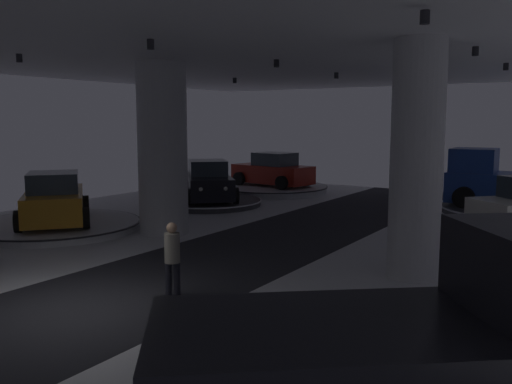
# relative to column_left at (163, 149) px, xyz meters

# --- Properties ---
(ground) EXTENTS (24.00, 44.00, 0.06)m
(ground) POSITION_rel_column_left_xyz_m (3.57, -6.43, -2.77)
(ground) COLOR silver
(ceiling_with_spotlights) EXTENTS (24.00, 44.00, 0.39)m
(ceiling_with_spotlights) POSITION_rel_column_left_xyz_m (3.57, -6.43, 2.80)
(ceiling_with_spotlights) COLOR silver
(column_left) EXTENTS (1.59, 1.59, 5.50)m
(column_left) POSITION_rel_column_left_xyz_m (0.00, 0.00, 0.00)
(column_left) COLOR #ADADB2
(column_left) RESTS_ON ground
(column_right) EXTENTS (1.20, 1.20, 5.50)m
(column_right) POSITION_rel_column_left_xyz_m (8.35, -0.56, 0.00)
(column_right) COLOR #ADADB2
(column_right) RESTS_ON ground
(display_platform_far_left) EXTENTS (4.65, 4.65, 0.25)m
(display_platform_far_left) POSITION_rel_column_left_xyz_m (-2.45, 5.49, -2.61)
(display_platform_far_left) COLOR #333338
(display_platform_far_left) RESTS_ON ground
(display_car_far_left) EXTENTS (4.19, 4.29, 1.71)m
(display_car_far_left) POSITION_rel_column_left_xyz_m (-2.47, 5.51, -1.73)
(display_car_far_left) COLOR black
(display_car_far_left) RESTS_ON display_platform_far_left
(pickup_truck_deep_right) EXTENTS (5.40, 2.86, 2.30)m
(pickup_truck_deep_right) POSITION_rel_column_left_xyz_m (8.87, 10.35, -1.57)
(pickup_truck_deep_right) COLOR navy
(pickup_truck_deep_right) RESTS_ON display_platform_deep_right
(display_platform_mid_left) EXTENTS (5.65, 5.65, 0.26)m
(display_platform_mid_left) POSITION_rel_column_left_xyz_m (-3.45, -1.60, -2.60)
(display_platform_mid_left) COLOR #B7B7BC
(display_platform_mid_left) RESTS_ON ground
(display_car_mid_left) EXTENTS (4.38, 4.06, 1.71)m
(display_car_mid_left) POSITION_rel_column_left_xyz_m (-3.43, -1.62, -1.72)
(display_car_mid_left) COLOR #B77519
(display_car_mid_left) RESTS_ON display_platform_mid_left
(pickup_truck_near_right) EXTENTS (5.44, 4.96, 2.30)m
(pickup_truck_near_right) POSITION_rel_column_left_xyz_m (10.55, -7.38, -1.58)
(pickup_truck_near_right) COLOR black
(pickup_truck_near_right) RESTS_ON display_platform_near_right
(display_platform_deep_left) EXTENTS (5.68, 5.68, 0.34)m
(display_platform_deep_left) POSITION_rel_column_left_xyz_m (-2.38, 10.76, -2.56)
(display_platform_deep_left) COLOR #B7B7BC
(display_platform_deep_left) RESTS_ON ground
(display_car_deep_left) EXTENTS (4.43, 2.74, 1.71)m
(display_car_deep_left) POSITION_rel_column_left_xyz_m (-2.35, 10.76, -1.65)
(display_car_deep_left) COLOR maroon
(display_car_deep_left) RESTS_ON display_platform_deep_left
(visitor_walking_near) EXTENTS (0.32, 0.32, 1.59)m
(visitor_walking_near) POSITION_rel_column_left_xyz_m (4.62, -4.79, -1.84)
(visitor_walking_near) COLOR black
(visitor_walking_near) RESTS_ON ground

